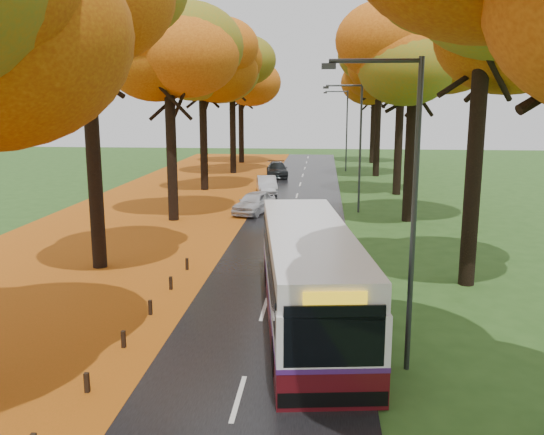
# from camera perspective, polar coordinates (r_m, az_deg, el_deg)

# --- Properties ---
(road) EXTENTS (6.50, 90.00, 0.04)m
(road) POSITION_cam_1_polar(r_m,az_deg,el_deg) (32.20, 1.58, -0.99)
(road) COLOR black
(road) RESTS_ON ground
(centre_line) EXTENTS (0.12, 90.00, 0.01)m
(centre_line) POSITION_cam_1_polar(r_m,az_deg,el_deg) (32.20, 1.58, -0.95)
(centre_line) COLOR silver
(centre_line) RESTS_ON road
(leaf_verge) EXTENTS (12.00, 90.00, 0.02)m
(leaf_verge) POSITION_cam_1_polar(r_m,az_deg,el_deg) (33.95, -13.77, -0.69)
(leaf_verge) COLOR #89470C
(leaf_verge) RESTS_ON ground
(leaf_drift) EXTENTS (0.90, 90.00, 0.01)m
(leaf_drift) POSITION_cam_1_polar(r_m,az_deg,el_deg) (32.52, -3.79, -0.84)
(leaf_drift) COLOR #B04F12
(leaf_drift) RESTS_ON road
(trees_left) EXTENTS (9.20, 74.00, 13.88)m
(trees_left) POSITION_cam_1_polar(r_m,az_deg,el_deg) (34.76, -10.47, 15.52)
(trees_left) COLOR black
(trees_left) RESTS_ON ground
(trees_right) EXTENTS (9.30, 74.20, 13.96)m
(trees_right) POSITION_cam_1_polar(r_m,az_deg,el_deg) (33.83, 14.62, 15.73)
(trees_right) COLOR black
(trees_right) RESTS_ON ground
(bollard_row) EXTENTS (0.11, 23.51, 0.52)m
(bollard_row) POSITION_cam_1_polar(r_m,az_deg,el_deg) (14.11, -20.00, -17.59)
(bollard_row) COLOR black
(bollard_row) RESTS_ON ground
(streetlamp_near) EXTENTS (2.45, 0.18, 8.00)m
(streetlamp_near) POSITION_cam_1_polar(r_m,az_deg,el_deg) (14.71, 13.02, 2.40)
(streetlamp_near) COLOR #333538
(streetlamp_near) RESTS_ON ground
(streetlamp_mid) EXTENTS (2.45, 0.18, 8.00)m
(streetlamp_mid) POSITION_cam_1_polar(r_m,az_deg,el_deg) (36.52, 8.36, 7.81)
(streetlamp_mid) COLOR #333538
(streetlamp_mid) RESTS_ON ground
(streetlamp_far) EXTENTS (2.45, 0.18, 8.00)m
(streetlamp_far) POSITION_cam_1_polar(r_m,az_deg,el_deg) (58.47, 7.18, 9.16)
(streetlamp_far) COLOR #333538
(streetlamp_far) RESTS_ON ground
(bus) EXTENTS (4.00, 11.57, 2.98)m
(bus) POSITION_cam_1_polar(r_m,az_deg,el_deg) (18.39, 3.65, -5.49)
(bus) COLOR #470B10
(bus) RESTS_ON road
(car_white) EXTENTS (2.74, 4.34, 1.38)m
(car_white) POSITION_cam_1_polar(r_m,az_deg,el_deg) (36.02, -1.77, 1.49)
(car_white) COLOR silver
(car_white) RESTS_ON road
(car_silver) EXTENTS (2.04, 4.18, 1.32)m
(car_silver) POSITION_cam_1_polar(r_m,az_deg,el_deg) (43.88, -0.53, 3.25)
(car_silver) COLOR #B0B2B8
(car_silver) RESTS_ON road
(car_dark) EXTENTS (2.45, 4.85, 1.35)m
(car_dark) POSITION_cam_1_polar(r_m,az_deg,el_deg) (53.62, 0.50, 4.76)
(car_dark) COLOR black
(car_dark) RESTS_ON road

